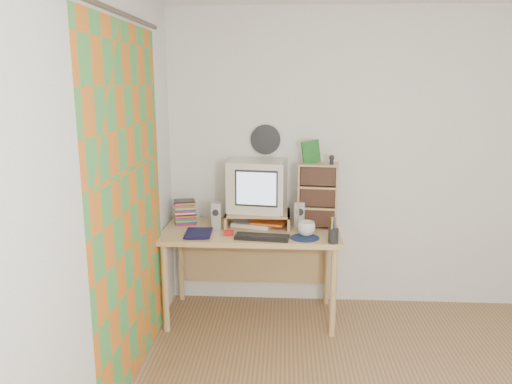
# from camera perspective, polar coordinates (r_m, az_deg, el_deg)

# --- Properties ---
(back_wall) EXTENTS (3.50, 0.00, 3.50)m
(back_wall) POSITION_cam_1_polar(r_m,az_deg,el_deg) (4.30, 13.59, 3.41)
(back_wall) COLOR white
(back_wall) RESTS_ON floor
(left_wall) EXTENTS (0.00, 3.50, 3.50)m
(left_wall) POSITION_cam_1_polar(r_m,az_deg,el_deg) (2.70, -18.11, -2.13)
(left_wall) COLOR white
(left_wall) RESTS_ON floor
(curtain) EXTENTS (0.00, 2.20, 2.20)m
(curtain) POSITION_cam_1_polar(r_m,az_deg,el_deg) (3.15, -14.18, -1.72)
(curtain) COLOR #C9661C
(curtain) RESTS_ON left_wall
(wall_disc) EXTENTS (0.25, 0.02, 0.25)m
(wall_disc) POSITION_cam_1_polar(r_m,az_deg,el_deg) (4.19, 1.09, 6.01)
(wall_disc) COLOR black
(wall_disc) RESTS_ON back_wall
(desk) EXTENTS (1.40, 0.70, 0.75)m
(desk) POSITION_cam_1_polar(r_m,az_deg,el_deg) (4.09, -0.52, -5.84)
(desk) COLOR tan
(desk) RESTS_ON floor
(monitor_riser) EXTENTS (0.52, 0.30, 0.12)m
(monitor_riser) POSITION_cam_1_polar(r_m,az_deg,el_deg) (4.06, 0.21, -2.63)
(monitor_riser) COLOR tan
(monitor_riser) RESTS_ON desk
(crt_monitor) EXTENTS (0.49, 0.49, 0.41)m
(crt_monitor) POSITION_cam_1_polar(r_m,az_deg,el_deg) (4.05, 0.17, 0.73)
(crt_monitor) COLOR beige
(crt_monitor) RESTS_ON monitor_riser
(speaker_left) EXTENTS (0.08, 0.08, 0.21)m
(speaker_left) POSITION_cam_1_polar(r_m,az_deg,el_deg) (4.03, -4.57, -2.65)
(speaker_left) COLOR #ABAAAF
(speaker_left) RESTS_ON desk
(speaker_right) EXTENTS (0.09, 0.09, 0.22)m
(speaker_right) POSITION_cam_1_polar(r_m,az_deg,el_deg) (4.02, 5.03, -2.59)
(speaker_right) COLOR #ABAAAF
(speaker_right) RESTS_ON desk
(keyboard) EXTENTS (0.42, 0.18, 0.03)m
(keyboard) POSITION_cam_1_polar(r_m,az_deg,el_deg) (3.75, 0.70, -5.18)
(keyboard) COLOR black
(keyboard) RESTS_ON desk
(dvd_stack) EXTENTS (0.19, 0.16, 0.24)m
(dvd_stack) POSITION_cam_1_polar(r_m,az_deg,el_deg) (4.16, -8.11, -2.01)
(dvd_stack) COLOR brown
(dvd_stack) RESTS_ON desk
(cd_rack) EXTENTS (0.33, 0.20, 0.52)m
(cd_rack) POSITION_cam_1_polar(r_m,az_deg,el_deg) (4.03, 7.08, -0.41)
(cd_rack) COLOR tan
(cd_rack) RESTS_ON desk
(mug) EXTENTS (0.17, 0.17, 0.11)m
(mug) POSITION_cam_1_polar(r_m,az_deg,el_deg) (3.85, 5.76, -4.18)
(mug) COLOR silver
(mug) RESTS_ON desk
(diary) EXTENTS (0.25, 0.20, 0.05)m
(diary) POSITION_cam_1_polar(r_m,az_deg,el_deg) (3.89, -8.06, -4.52)
(diary) COLOR #100E34
(diary) RESTS_ON desk
(mousepad) EXTENTS (0.25, 0.25, 0.00)m
(mousepad) POSITION_cam_1_polar(r_m,az_deg,el_deg) (3.79, 5.59, -5.24)
(mousepad) COLOR #101C38
(mousepad) RESTS_ON desk
(pen_cup) EXTENTS (0.09, 0.09, 0.15)m
(pen_cup) POSITION_cam_1_polar(r_m,az_deg,el_deg) (3.69, 8.85, -4.66)
(pen_cup) COLOR black
(pen_cup) RESTS_ON desk
(papers) EXTENTS (0.36, 0.31, 0.04)m
(papers) POSITION_cam_1_polar(r_m,az_deg,el_deg) (4.11, 0.40, -3.51)
(papers) COLOR silver
(papers) RESTS_ON desk
(red_box) EXTENTS (0.07, 0.05, 0.04)m
(red_box) POSITION_cam_1_polar(r_m,az_deg,el_deg) (3.85, -3.13, -4.69)
(red_box) COLOR red
(red_box) RESTS_ON desk
(game_box) EXTENTS (0.14, 0.06, 0.18)m
(game_box) POSITION_cam_1_polar(r_m,az_deg,el_deg) (3.98, 6.30, 4.58)
(game_box) COLOR #1A5C1E
(game_box) RESTS_ON cd_rack
(webcam) EXTENTS (0.05, 0.05, 0.08)m
(webcam) POSITION_cam_1_polar(r_m,az_deg,el_deg) (3.94, 8.64, 3.68)
(webcam) COLOR black
(webcam) RESTS_ON cd_rack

